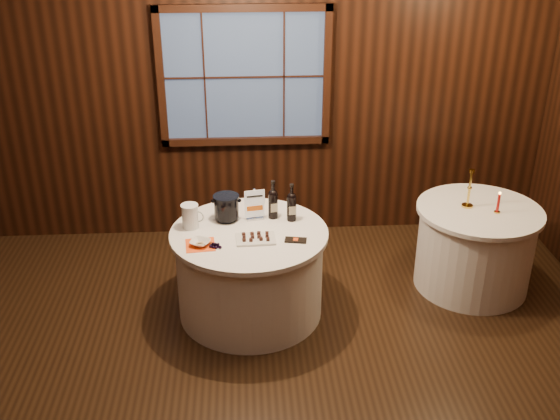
{
  "coord_description": "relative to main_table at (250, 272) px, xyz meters",
  "views": [
    {
      "loc": [
        -0.03,
        -3.66,
        3.24
      ],
      "look_at": [
        0.24,
        0.9,
        1.0
      ],
      "focal_mm": 42.0,
      "sensor_mm": 36.0,
      "label": 1
    }
  ],
  "objects": [
    {
      "name": "orange_napkin",
      "position": [
        -0.38,
        -0.21,
        0.38
      ],
      "size": [
        0.25,
        0.25,
        0.0
      ],
      "primitive_type": "cube",
      "rotation": [
        0.0,
        0.0,
        0.1
      ],
      "color": "#FF4F15",
      "rests_on": "main_table"
    },
    {
      "name": "side_table",
      "position": [
        2.0,
        0.3,
        0.0
      ],
      "size": [
        1.08,
        1.08,
        0.77
      ],
      "color": "white",
      "rests_on": "ground"
    },
    {
      "name": "chocolate_plate",
      "position": [
        0.05,
        -0.15,
        0.4
      ],
      "size": [
        0.32,
        0.22,
        0.04
      ],
      "rotation": [
        0.0,
        0.0,
        0.05
      ],
      "color": "white",
      "rests_on": "main_table"
    },
    {
      "name": "ground",
      "position": [
        0.0,
        -1.0,
        -0.39
      ],
      "size": [
        6.0,
        6.0,
        0.0
      ],
      "primitive_type": "plane",
      "color": "black",
      "rests_on": "ground"
    },
    {
      "name": "chocolate_box",
      "position": [
        0.36,
        -0.18,
        0.39
      ],
      "size": [
        0.18,
        0.11,
        0.01
      ],
      "primitive_type": "cube",
      "rotation": [
        0.0,
        0.0,
        -0.18
      ],
      "color": "black",
      "rests_on": "main_table"
    },
    {
      "name": "port_bottle_right",
      "position": [
        0.36,
        0.18,
        0.52
      ],
      "size": [
        0.08,
        0.08,
        0.33
      ],
      "rotation": [
        0.0,
        0.0,
        0.11
      ],
      "color": "black",
      "rests_on": "main_table"
    },
    {
      "name": "port_bottle_left",
      "position": [
        0.21,
        0.23,
        0.53
      ],
      "size": [
        0.08,
        0.09,
        0.33
      ],
      "rotation": [
        0.0,
        0.0,
        0.22
      ],
      "color": "black",
      "rests_on": "main_table"
    },
    {
      "name": "ice_bucket",
      "position": [
        -0.18,
        0.22,
        0.5
      ],
      "size": [
        0.22,
        0.22,
        0.22
      ],
      "color": "black",
      "rests_on": "main_table"
    },
    {
      "name": "cracker_bowl",
      "position": [
        -0.38,
        -0.21,
        0.4
      ],
      "size": [
        0.2,
        0.2,
        0.04
      ],
      "primitive_type": "imported",
      "rotation": [
        0.0,
        0.0,
        -0.42
      ],
      "color": "white",
      "rests_on": "orange_napkin"
    },
    {
      "name": "main_table",
      "position": [
        0.0,
        0.0,
        0.0
      ],
      "size": [
        1.28,
        1.28,
        0.77
      ],
      "color": "white",
      "rests_on": "ground"
    },
    {
      "name": "sign_stand",
      "position": [
        0.05,
        0.22,
        0.48
      ],
      "size": [
        0.17,
        0.1,
        0.27
      ],
      "rotation": [
        0.0,
        0.0,
        0.18
      ],
      "color": "silver",
      "rests_on": "main_table"
    },
    {
      "name": "back_wall",
      "position": [
        0.0,
        1.48,
        1.16
      ],
      "size": [
        6.0,
        0.1,
        3.0
      ],
      "color": "black",
      "rests_on": "ground"
    },
    {
      "name": "glass_pitcher",
      "position": [
        -0.47,
        0.1,
        0.49
      ],
      "size": [
        0.19,
        0.14,
        0.2
      ],
      "rotation": [
        0.0,
        0.0,
        -0.23
      ],
      "color": "white",
      "rests_on": "main_table"
    },
    {
      "name": "grape_bunch",
      "position": [
        -0.26,
        -0.24,
        0.4
      ],
      "size": [
        0.16,
        0.1,
        0.04
      ],
      "rotation": [
        0.0,
        0.0,
        -0.43
      ],
      "color": "black",
      "rests_on": "main_table"
    },
    {
      "name": "red_candle",
      "position": [
        2.11,
        0.21,
        0.46
      ],
      "size": [
        0.05,
        0.05,
        0.2
      ],
      "color": "gold",
      "rests_on": "side_table"
    },
    {
      "name": "brass_candlestick",
      "position": [
        1.9,
        0.34,
        0.51
      ],
      "size": [
        0.1,
        0.1,
        0.35
      ],
      "color": "gold",
      "rests_on": "side_table"
    }
  ]
}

